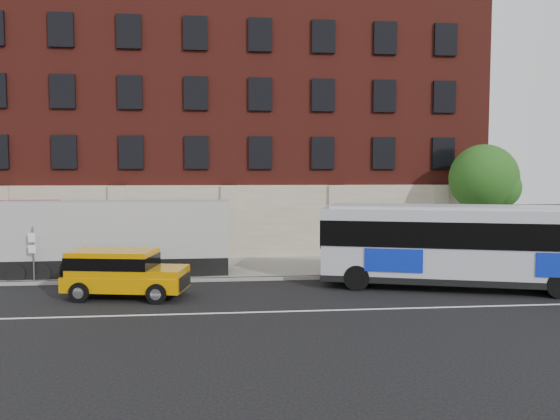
{
  "coord_description": "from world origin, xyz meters",
  "views": [
    {
      "loc": [
        -0.1,
        -17.62,
        4.83
      ],
      "look_at": [
        2.2,
        5.5,
        3.2
      ],
      "focal_mm": 34.11,
      "sensor_mm": 36.0,
      "label": 1
    }
  ],
  "objects": [
    {
      "name": "kerb",
      "position": [
        0.0,
        6.0,
        0.07
      ],
      "size": [
        60.0,
        0.25,
        0.15
      ],
      "primitive_type": "cube",
      "color": "#9B988D",
      "rests_on": "ground"
    },
    {
      "name": "yellow_suv",
      "position": [
        -4.22,
        3.27,
        1.06
      ],
      "size": [
        4.96,
        2.74,
        1.85
      ],
      "color": "#D98C00",
      "rests_on": "ground"
    },
    {
      "name": "ground",
      "position": [
        0.0,
        0.0,
        0.0
      ],
      "size": [
        120.0,
        120.0,
        0.0
      ],
      "primitive_type": "plane",
      "color": "black",
      "rests_on": "ground"
    },
    {
      "name": "city_bus",
      "position": [
        10.15,
        3.34,
        1.92
      ],
      "size": [
        12.92,
        6.17,
        3.47
      ],
      "color": "#B4B6C0",
      "rests_on": "ground"
    },
    {
      "name": "building",
      "position": [
        -0.01,
        16.92,
        7.58
      ],
      "size": [
        30.0,
        12.1,
        15.0
      ],
      "color": "#5B1C15",
      "rests_on": "sidewalk"
    },
    {
      "name": "sidewalk",
      "position": [
        0.0,
        9.0,
        0.07
      ],
      "size": [
        60.0,
        6.0,
        0.15
      ],
      "primitive_type": "cube",
      "color": "#9B988D",
      "rests_on": "ground"
    },
    {
      "name": "shipping_container",
      "position": [
        -5.37,
        7.44,
        1.74
      ],
      "size": [
        10.61,
        2.38,
        3.53
      ],
      "color": "black",
      "rests_on": "ground"
    },
    {
      "name": "sign_pole",
      "position": [
        -8.5,
        6.15,
        1.45
      ],
      "size": [
        0.3,
        0.2,
        2.5
      ],
      "color": "slate",
      "rests_on": "ground"
    },
    {
      "name": "lane_line",
      "position": [
        0.0,
        0.5,
        0.01
      ],
      "size": [
        60.0,
        0.12,
        0.01
      ],
      "primitive_type": "cube",
      "color": "silver",
      "rests_on": "ground"
    },
    {
      "name": "street_tree",
      "position": [
        13.54,
        9.48,
        4.41
      ],
      "size": [
        3.6,
        3.6,
        6.2
      ],
      "color": "#312618",
      "rests_on": "sidewalk"
    }
  ]
}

